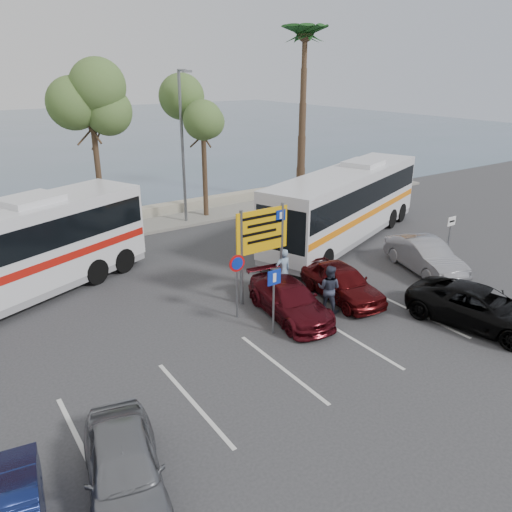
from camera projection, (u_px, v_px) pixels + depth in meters
ground at (293, 341)px, 16.01m from camera, size 120.00×120.00×0.00m
kerb_strip at (133, 229)px, 26.84m from camera, size 44.00×2.40×0.15m
seawall at (120, 216)px, 28.31m from camera, size 48.00×0.80×0.60m
tree_mid at (90, 103)px, 23.72m from camera, size 3.20×3.20×8.00m
tree_right at (202, 108)px, 27.03m from camera, size 3.20×3.20×7.40m
palm_tree at (305, 38)px, 29.37m from camera, size 4.80×4.80×11.20m
street_lamp_right at (183, 140)px, 26.43m from camera, size 0.45×1.15×8.01m
direction_sign at (262, 238)px, 18.15m from camera, size 2.20×0.12×3.60m
sign_no_stop at (237, 276)px, 16.99m from camera, size 0.60×0.08×2.35m
sign_parking at (274, 293)px, 16.00m from camera, size 0.50×0.07×2.25m
sign_taxi at (450, 234)px, 21.79m from camera, size 0.50×0.07×2.20m
lane_markings at (283, 367)px, 14.64m from camera, size 12.02×4.20×0.01m
coach_bus_right at (345, 207)px, 24.78m from camera, size 12.21×6.71×3.77m
car_silver_a at (124, 468)px, 10.09m from camera, size 2.39×4.06×1.30m
car_maroon at (290, 300)px, 17.47m from camera, size 2.22×4.34×1.20m
car_red at (342, 282)px, 18.77m from camera, size 2.03×4.08×1.34m
suv_black at (480, 308)px, 16.79m from camera, size 3.22×5.13×1.32m
car_silver_b at (425, 256)px, 21.26m from camera, size 2.67×4.52×1.41m
pedestrian_near at (283, 271)px, 19.24m from camera, size 0.67×0.46×1.77m
pedestrian_far at (329, 289)px, 17.72m from camera, size 1.00×1.07×1.74m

